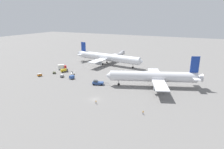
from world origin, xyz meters
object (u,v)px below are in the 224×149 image
(airliner_at_gate_left, at_px, (108,57))
(airliner_being_pushed, at_px, (154,77))
(gse_gpu_cart_small, at_px, (54,73))
(ground_crew_marshaller_foreground, at_px, (96,102))
(pushback_tug, at_px, (98,83))
(gse_belt_loader_portside, at_px, (73,74))
(gse_baggage_cart_near_cluster, at_px, (62,76))
(gse_baggage_cart_trailing, at_px, (40,75))
(gse_catering_truck_tall, at_px, (62,67))
(gse_container_dolly_flat, at_px, (72,77))
(ground_crew_ramp_agent_by_cones, at_px, (143,112))
(jet_bridge, at_px, (121,53))
(gse_fuel_bowser_stubby, at_px, (64,70))

(airliner_at_gate_left, xyz_separation_m, airliner_being_pushed, (44.67, -33.14, -0.17))
(gse_gpu_cart_small, xyz_separation_m, ground_crew_marshaller_foreground, (48.32, -27.31, 0.08))
(pushback_tug, bearing_deg, gse_belt_loader_portside, 159.06)
(gse_baggage_cart_near_cluster, height_order, gse_baggage_cart_trailing, same)
(gse_catering_truck_tall, bearing_deg, pushback_tug, -23.28)
(gse_catering_truck_tall, relative_size, gse_container_dolly_flat, 1.59)
(gse_baggage_cart_near_cluster, distance_m, ground_crew_ramp_agent_by_cones, 64.73)
(jet_bridge, bearing_deg, gse_gpu_cart_small, -107.90)
(jet_bridge, bearing_deg, gse_baggage_cart_near_cluster, -99.38)
(gse_container_dolly_flat, bearing_deg, ground_crew_marshaller_foreground, -37.16)
(airliner_being_pushed, distance_m, ground_crew_marshaller_foreground, 36.88)
(gse_gpu_cart_small, bearing_deg, ground_crew_ramp_agent_by_cones, -21.49)
(airliner_at_gate_left, height_order, gse_fuel_bowser_stubby, airliner_at_gate_left)
(airliner_being_pushed, height_order, gse_container_dolly_flat, airliner_being_pushed)
(airliner_at_gate_left, distance_m, gse_gpu_cart_small, 43.72)
(gse_catering_truck_tall, relative_size, ground_crew_marshaller_foreground, 3.54)
(gse_container_dolly_flat, relative_size, ground_crew_marshaller_foreground, 2.23)
(gse_gpu_cart_small, bearing_deg, jet_bridge, 72.10)
(gse_fuel_bowser_stubby, distance_m, ground_crew_marshaller_foreground, 55.90)
(pushback_tug, xyz_separation_m, gse_gpu_cart_small, (-36.78, 5.88, -0.42))
(pushback_tug, height_order, gse_catering_truck_tall, gse_catering_truck_tall)
(ground_crew_ramp_agent_by_cones, bearing_deg, airliner_at_gate_left, 126.76)
(gse_container_dolly_flat, relative_size, ground_crew_ramp_agent_by_cones, 2.33)
(gse_catering_truck_tall, bearing_deg, ground_crew_ramp_agent_by_cones, -28.03)
(airliner_at_gate_left, bearing_deg, ground_crew_ramp_agent_by_cones, -53.24)
(gse_gpu_cart_small, distance_m, gse_baggage_cart_near_cluster, 10.19)
(jet_bridge, bearing_deg, pushback_tug, -77.09)
(gse_baggage_cart_trailing, bearing_deg, gse_container_dolly_flat, 11.49)
(gse_fuel_bowser_stubby, xyz_separation_m, ground_crew_ramp_agent_by_cones, (66.19, -33.57, -0.51))
(jet_bridge, bearing_deg, airliner_at_gate_left, -90.10)
(gse_catering_truck_tall, relative_size, jet_bridge, 0.35)
(airliner_being_pushed, xyz_separation_m, gse_container_dolly_flat, (-47.94, -8.94, -4.39))
(gse_container_dolly_flat, bearing_deg, gse_baggage_cart_near_cluster, 177.78)
(airliner_being_pushed, relative_size, gse_baggage_cart_trailing, 15.95)
(airliner_at_gate_left, height_order, pushback_tug, airliner_at_gate_left)
(ground_crew_marshaller_foreground, bearing_deg, gse_baggage_cart_trailing, 160.27)
(gse_baggage_cart_trailing, bearing_deg, gse_fuel_bowser_stubby, 60.89)
(airliner_at_gate_left, height_order, gse_container_dolly_flat, airliner_at_gate_left)
(gse_belt_loader_portside, bearing_deg, gse_container_dolly_flat, -55.96)
(pushback_tug, height_order, gse_baggage_cart_trailing, pushback_tug)
(airliner_at_gate_left, relative_size, jet_bridge, 3.47)
(gse_belt_loader_portside, distance_m, ground_crew_marshaller_foreground, 47.22)
(gse_container_dolly_flat, height_order, gse_fuel_bowser_stubby, gse_fuel_bowser_stubby)
(gse_catering_truck_tall, bearing_deg, airliner_being_pushed, -5.07)
(ground_crew_ramp_agent_by_cones, bearing_deg, gse_catering_truck_tall, 151.97)
(airliner_at_gate_left, bearing_deg, gse_catering_truck_tall, -130.70)
(airliner_being_pushed, bearing_deg, gse_belt_loader_portside, -178.23)
(gse_fuel_bowser_stubby, height_order, ground_crew_ramp_agent_by_cones, gse_fuel_bowser_stubby)
(pushback_tug, bearing_deg, gse_baggage_cart_near_cluster, 175.19)
(ground_crew_marshaller_foreground, height_order, ground_crew_ramp_agent_by_cones, ground_crew_marshaller_foreground)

